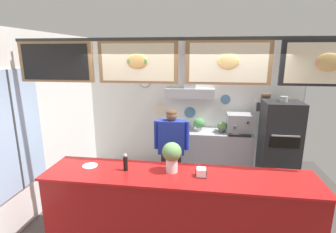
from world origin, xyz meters
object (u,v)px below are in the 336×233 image
shop_worker (172,151)px  potted_sage (222,127)px  potted_oregano (184,125)px  condiment_plate (90,166)px  espresso_machine (239,124)px  basil_vase (172,156)px  pepper_grinder (125,162)px  potted_rosemary (199,124)px  pizza_oven (279,143)px  napkin_holder (201,173)px

shop_worker → potted_sage: bearing=-134.2°
potted_oregano → condiment_plate: size_ratio=1.04×
shop_worker → espresso_machine: size_ratio=3.31×
basil_vase → pepper_grinder: bearing=-175.4°
espresso_machine → condiment_plate: (-2.18, -2.24, -0.05)m
potted_sage → condiment_plate: size_ratio=1.19×
shop_worker → potted_rosemary: 1.17m
potted_oregano → potted_sage: (0.79, -0.02, 0.01)m
pizza_oven → pepper_grinder: 3.18m
espresso_machine → potted_sage: (-0.33, -0.01, -0.07)m
shop_worker → potted_oregano: shop_worker is taller
basil_vase → pizza_oven: bearing=47.2°
pizza_oven → shop_worker: (-2.00, -0.76, 0.03)m
espresso_machine → basil_vase: bearing=-115.9°
potted_oregano → pepper_grinder: 2.37m
potted_rosemary → basil_vase: size_ratio=0.74×
espresso_machine → potted_oregano: (-1.12, 0.01, -0.08)m
espresso_machine → pepper_grinder: espresso_machine is taller
potted_rosemary → napkin_holder: size_ratio=2.04×
potted_oregano → potted_rosemary: (0.31, 0.02, 0.05)m
pepper_grinder → basil_vase: bearing=4.6°
pizza_oven → potted_sage: (-1.07, 0.25, 0.22)m
espresso_machine → pepper_grinder: 2.84m
potted_rosemary → potted_oregano: bearing=-175.8°
pizza_oven → basil_vase: size_ratio=4.49×
potted_sage → pepper_grinder: (-1.35, -2.28, 0.13)m
napkin_holder → pepper_grinder: (-0.95, 0.02, 0.06)m
potted_sage → condiment_plate: 2.90m
pepper_grinder → basil_vase: size_ratio=0.59×
shop_worker → napkin_holder: (0.53, -1.29, 0.26)m
potted_oregano → condiment_plate: bearing=-115.4°
condiment_plate → basil_vase: 1.11m
espresso_machine → shop_worker: bearing=-140.7°
pizza_oven → potted_rosemary: bearing=169.3°
potted_rosemary → shop_worker: bearing=-112.9°
espresso_machine → condiment_plate: bearing=-134.3°
shop_worker → basil_vase: (0.16, -1.22, 0.43)m
pizza_oven → shop_worker: bearing=-159.1°
potted_sage → basil_vase: (-0.76, -2.23, 0.23)m
pizza_oven → napkin_holder: 2.54m
pepper_grinder → espresso_machine: bearing=53.8°
potted_rosemary → pepper_grinder: bearing=-110.6°
pizza_oven → napkin_holder: size_ratio=12.45×
basil_vase → potted_oregano: bearing=90.7°
potted_sage → potted_rosemary: size_ratio=0.81×
condiment_plate → basil_vase: bearing=-0.3°
potted_oregano → napkin_holder: (0.39, -2.32, 0.07)m
pizza_oven → pepper_grinder: pizza_oven is taller
potted_sage → napkin_holder: size_ratio=1.66×
potted_oregano → pepper_grinder: size_ratio=0.89×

